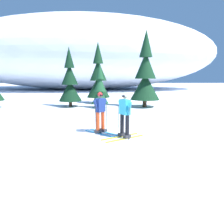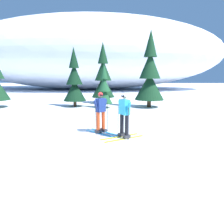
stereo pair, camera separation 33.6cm
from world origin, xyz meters
The scene contains 8 objects.
ground_plane centered at (0.00, 0.00, 0.00)m, with size 120.00×120.00×0.00m, color white.
skier_cyan_jacket centered at (1.99, -0.39, 0.92)m, with size 1.68×1.28×1.75m.
skier_navy_jacket centered at (1.04, 0.32, 0.89)m, with size 1.50×1.40×1.71m.
pine_tree_center_left centered at (-1.58, 8.01, 1.88)m, with size 1.73×1.73×4.49m.
pine_tree_center centered at (0.48, 10.13, 2.16)m, with size 2.00×2.00×5.17m.
pine_tree_center_right centered at (0.73, 7.39, 1.37)m, with size 1.26×1.26×3.27m.
pine_tree_far_right centered at (4.13, 7.81, 2.38)m, with size 2.20×2.20×5.69m.
snow_ridge_background centered at (-3.46, 29.31, 6.10)m, with size 45.87×21.33×12.19m, color white.
Camera 2 is at (1.74, -8.38, 2.39)m, focal length 34.24 mm.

